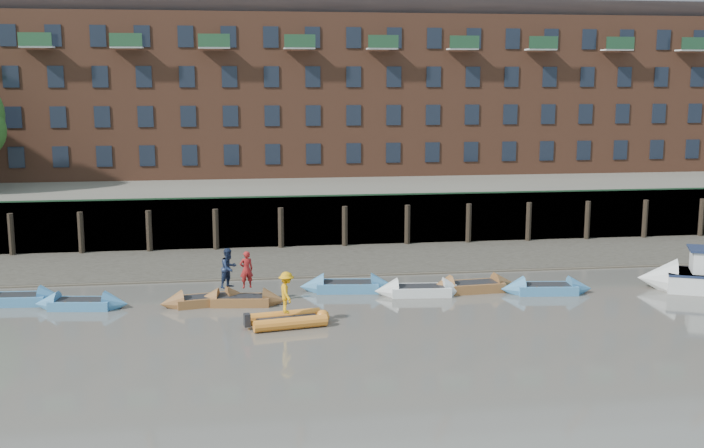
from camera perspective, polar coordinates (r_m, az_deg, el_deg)
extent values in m
plane|color=#5B574F|center=(30.76, 1.10, -9.81)|extent=(220.00, 220.00, 0.00)
cube|color=#3D382F|center=(47.95, -2.29, -2.57)|extent=(110.00, 8.00, 0.50)
cube|color=#4C4336|center=(44.65, -1.85, -3.51)|extent=(110.00, 1.60, 0.10)
cube|color=#2D2A26|center=(51.93, -2.78, 0.20)|extent=(110.00, 0.80, 3.20)
cylinder|color=black|center=(52.88, -22.53, -0.71)|extent=(0.36, 0.36, 2.60)
cylinder|color=black|center=(52.01, -18.26, -0.62)|extent=(0.36, 0.36, 2.60)
cylinder|color=black|center=(51.43, -13.87, -0.52)|extent=(0.36, 0.36, 2.60)
cylinder|color=black|center=(51.16, -9.42, -0.41)|extent=(0.36, 0.36, 2.60)
cylinder|color=black|center=(51.21, -4.94, -0.30)|extent=(0.36, 0.36, 2.60)
cylinder|color=black|center=(51.57, -0.50, -0.19)|extent=(0.36, 0.36, 2.60)
cylinder|color=black|center=(52.23, 3.86, -0.09)|extent=(0.36, 0.36, 2.60)
cylinder|color=black|center=(53.18, 8.08, 0.02)|extent=(0.36, 0.36, 2.60)
cylinder|color=black|center=(54.41, 12.13, 0.12)|extent=(0.36, 0.36, 2.60)
cylinder|color=black|center=(55.91, 15.99, 0.21)|extent=(0.36, 0.36, 2.60)
cylinder|color=black|center=(57.64, 19.63, 0.30)|extent=(0.36, 0.36, 2.60)
cylinder|color=black|center=(59.59, 23.04, 0.39)|extent=(0.36, 0.36, 2.60)
cube|color=#264C2D|center=(51.38, -2.77, 1.96)|extent=(110.00, 0.06, 0.10)
cube|color=#5E594D|center=(65.34, -3.86, 2.21)|extent=(110.00, 28.00, 3.20)
cube|color=brown|center=(65.75, -4.01, 8.91)|extent=(80.00, 10.00, 12.00)
cube|color=#42444C|center=(66.01, -4.09, 15.17)|extent=(80.60, 15.56, 15.56)
cube|color=black|center=(62.72, -22.22, 4.30)|extent=(1.10, 0.12, 1.50)
cube|color=black|center=(62.05, -19.53, 4.41)|extent=(1.10, 0.12, 1.50)
cube|color=black|center=(61.52, -16.78, 4.51)|extent=(1.10, 0.12, 1.50)
cube|color=black|center=(61.14, -14.00, 4.61)|extent=(1.10, 0.12, 1.50)
cube|color=black|center=(60.89, -11.18, 4.70)|extent=(1.10, 0.12, 1.50)
cube|color=black|center=(60.80, -8.35, 4.77)|extent=(1.10, 0.12, 1.50)
cube|color=black|center=(60.85, -5.51, 4.84)|extent=(1.10, 0.12, 1.50)
cube|color=black|center=(61.05, -2.69, 4.89)|extent=(1.10, 0.12, 1.50)
cube|color=black|center=(61.40, 0.11, 4.93)|extent=(1.10, 0.12, 1.50)
cube|color=black|center=(61.89, 2.87, 4.96)|extent=(1.10, 0.12, 1.50)
cube|color=black|center=(62.52, 5.58, 4.97)|extent=(1.10, 0.12, 1.50)
cube|color=black|center=(63.29, 8.24, 4.98)|extent=(1.10, 0.12, 1.50)
cube|color=black|center=(64.19, 10.82, 4.97)|extent=(1.10, 0.12, 1.50)
cube|color=black|center=(65.21, 13.33, 4.96)|extent=(1.10, 0.12, 1.50)
cube|color=black|center=(66.35, 15.75, 4.93)|extent=(1.10, 0.12, 1.50)
cube|color=black|center=(67.61, 18.09, 4.90)|extent=(1.10, 0.12, 1.50)
cube|color=black|center=(68.97, 20.34, 4.87)|extent=(1.10, 0.12, 1.50)
cube|color=black|center=(70.44, 22.50, 4.82)|extent=(1.10, 0.12, 1.50)
cube|color=black|center=(62.54, -22.39, 6.85)|extent=(1.10, 0.12, 1.50)
cube|color=black|center=(61.87, -19.68, 6.99)|extent=(1.10, 0.12, 1.50)
cube|color=black|center=(61.34, -16.91, 7.12)|extent=(1.10, 0.12, 1.50)
cube|color=black|center=(60.95, -14.11, 7.23)|extent=(1.10, 0.12, 1.50)
cube|color=black|center=(60.71, -11.27, 7.33)|extent=(1.10, 0.12, 1.50)
cube|color=black|center=(60.61, -8.41, 7.41)|extent=(1.10, 0.12, 1.50)
cube|color=black|center=(60.67, -5.56, 7.47)|extent=(1.10, 0.12, 1.50)
cube|color=black|center=(60.87, -2.71, 7.51)|extent=(1.10, 0.12, 1.50)
cube|color=black|center=(61.22, 0.11, 7.54)|extent=(1.10, 0.12, 1.50)
cube|color=black|center=(61.71, 2.89, 7.55)|extent=(1.10, 0.12, 1.50)
cube|color=black|center=(62.34, 5.63, 7.54)|extent=(1.10, 0.12, 1.50)
cube|color=black|center=(63.11, 8.30, 7.51)|extent=(1.10, 0.12, 1.50)
cube|color=black|center=(64.01, 10.90, 7.47)|extent=(1.10, 0.12, 1.50)
cube|color=black|center=(65.04, 13.42, 7.41)|extent=(1.10, 0.12, 1.50)
cube|color=black|center=(66.18, 15.87, 7.35)|extent=(1.10, 0.12, 1.50)
cube|color=black|center=(67.44, 18.22, 7.27)|extent=(1.10, 0.12, 1.50)
cube|color=black|center=(68.81, 20.48, 7.19)|extent=(1.10, 0.12, 1.50)
cube|color=black|center=(70.28, 22.65, 7.09)|extent=(1.10, 0.12, 1.50)
cube|color=black|center=(62.49, -22.56, 9.41)|extent=(1.10, 0.12, 1.50)
cube|color=black|center=(61.82, -19.83, 9.58)|extent=(1.10, 0.12, 1.50)
cube|color=black|center=(61.29, -17.05, 9.73)|extent=(1.10, 0.12, 1.50)
cube|color=black|center=(60.90, -14.22, 9.86)|extent=(1.10, 0.12, 1.50)
cube|color=black|center=(60.65, -11.36, 9.97)|extent=(1.10, 0.12, 1.50)
cube|color=black|center=(60.56, -8.48, 10.06)|extent=(1.10, 0.12, 1.50)
cube|color=black|center=(60.61, -5.60, 10.12)|extent=(1.10, 0.12, 1.50)
cube|color=black|center=(60.81, -2.73, 10.15)|extent=(1.10, 0.12, 1.50)
cube|color=black|center=(61.16, 0.11, 10.16)|extent=(1.10, 0.12, 1.50)
cube|color=black|center=(61.65, 2.92, 10.15)|extent=(1.10, 0.12, 1.50)
cube|color=black|center=(62.29, 5.67, 10.11)|extent=(1.10, 0.12, 1.50)
cube|color=black|center=(63.06, 8.36, 10.05)|extent=(1.10, 0.12, 1.50)
cube|color=black|center=(63.96, 10.98, 9.97)|extent=(1.10, 0.12, 1.50)
cube|color=black|center=(64.98, 13.53, 9.88)|extent=(1.10, 0.12, 1.50)
cube|color=black|center=(66.13, 15.98, 9.77)|extent=(1.10, 0.12, 1.50)
cube|color=black|center=(67.39, 18.35, 9.65)|extent=(1.10, 0.12, 1.50)
cube|color=black|center=(68.76, 20.62, 9.51)|extent=(1.10, 0.12, 1.50)
cube|color=black|center=(70.23, 22.80, 9.37)|extent=(1.10, 0.12, 1.50)
cube|color=black|center=(62.56, -22.73, 11.97)|extent=(1.10, 0.12, 1.50)
cube|color=black|center=(61.89, -19.99, 12.17)|extent=(1.10, 0.12, 1.50)
cube|color=black|center=(61.36, -17.19, 12.34)|extent=(1.10, 0.12, 1.50)
cube|color=black|center=(60.97, -14.34, 12.49)|extent=(1.10, 0.12, 1.50)
cube|color=black|center=(60.73, -11.45, 12.61)|extent=(1.10, 0.12, 1.50)
cube|color=black|center=(60.63, -8.55, 12.70)|extent=(1.10, 0.12, 1.50)
cube|color=black|center=(60.68, -5.65, 12.76)|extent=(1.10, 0.12, 1.50)
cube|color=black|center=(60.89, -2.75, 12.79)|extent=(1.10, 0.12, 1.50)
cube|color=black|center=(61.23, 0.11, 12.78)|extent=(1.10, 0.12, 1.50)
cube|color=black|center=(61.72, 2.94, 12.75)|extent=(1.10, 0.12, 1.50)
cube|color=black|center=(62.36, 5.72, 12.68)|extent=(1.10, 0.12, 1.50)
cube|color=black|center=(63.13, 8.43, 12.59)|extent=(1.10, 0.12, 1.50)
cube|color=black|center=(64.03, 11.07, 12.48)|extent=(1.10, 0.12, 1.50)
cube|color=black|center=(65.05, 13.63, 12.34)|extent=(1.10, 0.12, 1.50)
cube|color=black|center=(66.20, 16.10, 12.19)|extent=(1.10, 0.12, 1.50)
cube|color=black|center=(67.46, 18.48, 12.02)|extent=(1.10, 0.12, 1.50)
cube|color=black|center=(68.83, 20.77, 11.84)|extent=(1.10, 0.12, 1.50)
cube|color=black|center=(70.30, 22.96, 11.65)|extent=(1.10, 0.12, 1.50)
cube|color=teal|center=(41.87, -22.31, -4.85)|extent=(3.03, 1.50, 0.46)
cone|color=teal|center=(41.38, -20.02, -4.88)|extent=(1.23, 1.40, 1.34)
cube|color=black|center=(41.82, -22.33, -4.57)|extent=(2.52, 1.14, 0.06)
cube|color=teal|center=(40.06, -18.24, -5.28)|extent=(2.90, 1.61, 0.43)
cone|color=teal|center=(39.59, -16.01, -5.34)|extent=(1.23, 1.38, 1.24)
cone|color=teal|center=(40.59, -20.40, -5.21)|extent=(1.23, 1.38, 1.24)
cube|color=black|center=(40.01, -18.25, -5.01)|extent=(2.40, 1.24, 0.06)
cube|color=brown|center=(39.27, -10.14, -5.24)|extent=(2.87, 1.74, 0.42)
cone|color=brown|center=(39.55, -7.90, -5.07)|extent=(1.27, 1.40, 1.21)
cone|color=brown|center=(39.05, -12.41, -5.40)|extent=(1.27, 1.40, 1.21)
cube|color=black|center=(39.22, -10.15, -4.97)|extent=(2.37, 1.35, 0.06)
cube|color=brown|center=(39.02, -7.71, -5.27)|extent=(2.82, 1.52, 0.42)
cone|color=brown|center=(38.87, -5.39, -5.28)|extent=(1.18, 1.33, 1.22)
cone|color=brown|center=(39.22, -10.01, -5.25)|extent=(1.18, 1.33, 1.22)
cube|color=black|center=(38.97, -7.72, -4.99)|extent=(2.34, 1.17, 0.06)
cube|color=teal|center=(41.11, -0.32, -4.35)|extent=(3.18, 1.72, 0.48)
cone|color=teal|center=(41.17, 2.16, -4.33)|extent=(1.34, 1.50, 1.37)
cone|color=teal|center=(41.12, -2.80, -4.35)|extent=(1.34, 1.50, 1.37)
cube|color=black|center=(41.06, -0.32, -4.05)|extent=(2.64, 1.32, 0.06)
cube|color=silver|center=(40.52, 4.76, -4.61)|extent=(2.99, 1.53, 0.45)
cone|color=silver|center=(40.79, 7.12, -4.55)|extent=(1.23, 1.39, 1.31)
cone|color=silver|center=(40.31, 2.37, -4.66)|extent=(1.23, 1.39, 1.31)
cube|color=black|center=(40.47, 4.76, -4.33)|extent=(2.49, 1.16, 0.06)
cube|color=brown|center=(41.51, 8.38, -4.32)|extent=(3.09, 1.60, 0.47)
cone|color=brown|center=(42.16, 10.59, -4.16)|extent=(1.27, 1.44, 1.35)
cone|color=brown|center=(40.93, 6.10, -4.48)|extent=(1.27, 1.44, 1.35)
cube|color=black|center=(41.46, 8.39, -4.03)|extent=(2.56, 1.22, 0.06)
cube|color=teal|center=(41.82, 13.30, -4.39)|extent=(3.02, 1.61, 0.45)
cone|color=teal|center=(42.29, 15.52, -4.33)|extent=(1.26, 1.42, 1.31)
cone|color=teal|center=(41.42, 11.04, -4.44)|extent=(1.26, 1.42, 1.31)
cube|color=black|center=(41.77, 13.31, -4.11)|extent=(2.51, 1.24, 0.06)
cylinder|color=orange|center=(36.08, -4.70, -6.39)|extent=(3.19, 1.08, 0.52)
cylinder|color=orange|center=(35.06, -4.28, -6.88)|extent=(3.19, 1.08, 0.52)
sphere|color=orange|center=(35.96, -2.04, -6.42)|extent=(0.60, 0.60, 0.60)
cube|color=black|center=(35.57, -4.49, -6.63)|extent=(2.74, 1.36, 0.18)
cone|color=silver|center=(44.37, 20.35, -3.57)|extent=(2.56, 2.74, 2.19)
imported|color=maroon|center=(38.63, -7.33, -3.14)|extent=(0.72, 0.56, 1.75)
imported|color=#19233F|center=(38.74, -8.53, -3.04)|extent=(1.14, 1.15, 1.88)
imported|color=orange|center=(35.31, -4.56, -4.75)|extent=(0.80, 1.23, 1.79)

